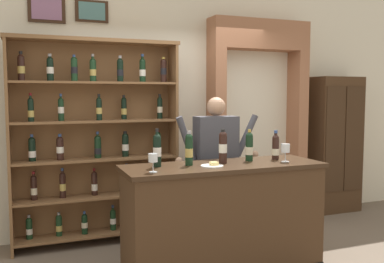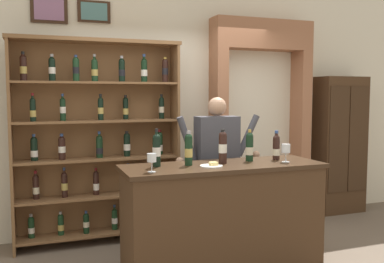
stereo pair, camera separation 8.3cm
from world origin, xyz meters
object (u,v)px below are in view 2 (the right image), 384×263
(tasting_counter, at_px, (223,219))
(tasting_bottle_riserva, at_px, (189,149))
(side_cabinet, at_px, (339,145))
(tasting_bottle_vin_santo, at_px, (250,147))
(tasting_bottle_super_tuscan, at_px, (157,149))
(wine_glass_left, at_px, (152,159))
(wine_glass_right, at_px, (286,149))
(tasting_bottle_bianco, at_px, (276,147))
(cheese_plate, at_px, (212,166))
(wine_shelf, at_px, (98,136))
(tasting_bottle_grappa, at_px, (223,146))
(shopkeeper, at_px, (217,155))

(tasting_counter, xyz_separation_m, tasting_bottle_riserva, (-0.32, 0.06, 0.67))
(side_cabinet, height_order, tasting_bottle_vin_santo, side_cabinet)
(tasting_bottle_super_tuscan, bearing_deg, wine_glass_left, -113.72)
(wine_glass_right, bearing_deg, side_cabinet, 38.82)
(tasting_bottle_bianco, xyz_separation_m, wine_glass_right, (0.00, -0.17, -0.00))
(wine_glass_left, relative_size, wine_glass_right, 0.90)
(side_cabinet, relative_size, cheese_plate, 9.46)
(side_cabinet, xyz_separation_m, wine_glass_right, (-1.83, -1.47, 0.19))
(wine_shelf, height_order, tasting_counter, wine_shelf)
(tasting_counter, bearing_deg, cheese_plate, -150.88)
(tasting_bottle_super_tuscan, xyz_separation_m, wine_glass_right, (1.22, -0.18, -0.03))
(tasting_bottle_riserva, distance_m, tasting_bottle_grappa, 0.34)
(tasting_counter, relative_size, tasting_bottle_super_tuscan, 5.53)
(tasting_bottle_vin_santo, xyz_separation_m, tasting_bottle_bianco, (0.30, -0.00, -0.01))
(shopkeeper, xyz_separation_m, tasting_bottle_super_tuscan, (-0.81, -0.50, 0.16))
(tasting_counter, xyz_separation_m, wine_glass_left, (-0.73, -0.16, 0.63))
(wine_shelf, bearing_deg, tasting_bottle_riserva, -61.74)
(wine_glass_left, bearing_deg, side_cabinet, 25.99)
(side_cabinet, distance_m, wine_glass_left, 3.52)
(wine_glass_right, bearing_deg, cheese_plate, 179.52)
(shopkeeper, xyz_separation_m, tasting_bottle_vin_santo, (0.12, -0.51, 0.15))
(tasting_bottle_bianco, bearing_deg, tasting_bottle_grappa, -176.78)
(wine_shelf, xyz_separation_m, tasting_bottle_grappa, (0.99, -1.22, -0.01))
(tasting_bottle_riserva, relative_size, tasting_bottle_bianco, 1.09)
(wine_glass_right, relative_size, cheese_plate, 0.86)
(wine_glass_left, relative_size, cheese_plate, 0.77)
(wine_shelf, xyz_separation_m, side_cabinet, (3.41, 0.11, -0.24))
(tasting_bottle_super_tuscan, bearing_deg, wine_glass_right, -8.59)
(wine_shelf, xyz_separation_m, tasting_bottle_bianco, (1.58, -1.19, -0.05))
(tasting_bottle_grappa, bearing_deg, cheese_plate, -141.42)
(tasting_bottle_vin_santo, distance_m, wine_glass_left, 1.07)
(wine_shelf, relative_size, wine_glass_right, 13.06)
(tasting_counter, relative_size, shopkeeper, 1.14)
(tasting_bottle_super_tuscan, xyz_separation_m, tasting_bottle_vin_santo, (0.93, -0.01, -0.01))
(shopkeeper, relative_size, tasting_bottle_bianco, 5.70)
(wine_shelf, bearing_deg, tasting_bottle_super_tuscan, -73.10)
(tasting_bottle_grappa, height_order, wine_glass_left, tasting_bottle_grappa)
(side_cabinet, distance_m, tasting_bottle_grappa, 2.77)
(wine_glass_left, bearing_deg, cheese_plate, 7.85)
(wine_glass_left, xyz_separation_m, cheese_plate, (0.57, 0.08, -0.10))
(side_cabinet, height_order, tasting_bottle_grappa, side_cabinet)
(tasting_bottle_bianco, relative_size, cheese_plate, 1.42)
(wine_shelf, relative_size, tasting_bottle_super_tuscan, 6.68)
(wine_glass_right, bearing_deg, wine_shelf, 139.23)
(tasting_bottle_super_tuscan, bearing_deg, wine_shelf, 106.90)
(tasting_bottle_super_tuscan, bearing_deg, tasting_bottle_grappa, -4.08)
(shopkeeper, height_order, wine_glass_right, shopkeeper)
(tasting_bottle_vin_santo, bearing_deg, wine_glass_left, -166.57)
(tasting_bottle_riserva, height_order, wine_glass_left, tasting_bottle_riserva)
(side_cabinet, xyz_separation_m, tasting_bottle_bianco, (-1.83, -1.30, 0.20))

